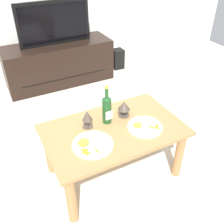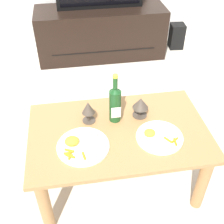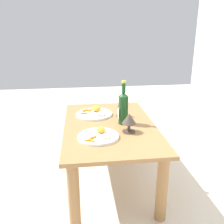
% 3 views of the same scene
% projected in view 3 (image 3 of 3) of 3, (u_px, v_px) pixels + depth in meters
% --- Properties ---
extents(ground_plane, '(6.40, 6.40, 0.00)m').
position_uv_depth(ground_plane, '(110.00, 180.00, 1.99)').
color(ground_plane, beige).
extents(dining_table, '(1.06, 0.66, 0.47)m').
position_uv_depth(dining_table, '(110.00, 136.00, 1.87)').
color(dining_table, '#9E7042').
rests_on(dining_table, ground_plane).
extents(wine_bottle, '(0.07, 0.07, 0.32)m').
position_uv_depth(wine_bottle, '(123.00, 107.00, 1.82)').
color(wine_bottle, '#19471E').
rests_on(wine_bottle, dining_table).
extents(goblet_left, '(0.08, 0.08, 0.14)m').
position_uv_depth(goblet_left, '(121.00, 105.00, 1.98)').
color(goblet_left, '#473D33').
rests_on(goblet_left, dining_table).
extents(goblet_right, '(0.10, 0.10, 0.13)m').
position_uv_depth(goblet_right, '(129.00, 120.00, 1.68)').
color(goblet_right, '#473D33').
rests_on(goblet_right, dining_table).
extents(dinner_plate_left, '(0.29, 0.29, 0.06)m').
position_uv_depth(dinner_plate_left, '(95.00, 113.00, 2.03)').
color(dinner_plate_left, white).
rests_on(dinner_plate_left, dining_table).
extents(dinner_plate_right, '(0.27, 0.27, 0.05)m').
position_uv_depth(dinner_plate_right, '(99.00, 136.00, 1.62)').
color(dinner_plate_right, white).
rests_on(dinner_plate_right, dining_table).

